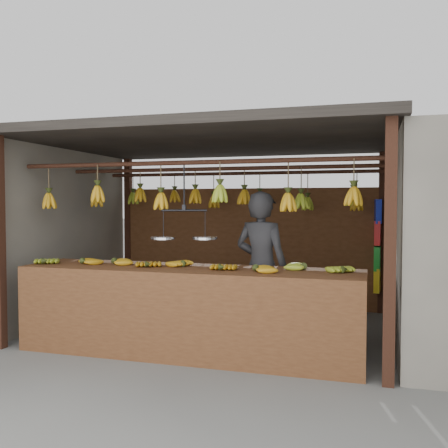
% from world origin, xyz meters
% --- Properties ---
extents(ground, '(80.00, 80.00, 0.00)m').
position_xyz_m(ground, '(0.00, 0.00, 0.00)').
color(ground, '#5B5B57').
extents(stall, '(4.30, 3.30, 2.40)m').
position_xyz_m(stall, '(0.00, 0.33, 1.97)').
color(stall, black).
rests_on(stall, ground).
extents(counter, '(3.57, 0.81, 0.96)m').
position_xyz_m(counter, '(0.03, -1.23, 0.71)').
color(counter, '#59331A').
rests_on(counter, ground).
extents(hanging_bananas, '(3.59, 2.24, 0.40)m').
position_xyz_m(hanging_bananas, '(-0.00, -0.00, 1.63)').
color(hanging_bananas, '#BB8314').
rests_on(hanging_bananas, ground).
extents(balance_scale, '(0.69, 0.38, 0.81)m').
position_xyz_m(balance_scale, '(-0.06, -1.00, 1.25)').
color(balance_scale, black).
rests_on(balance_scale, ground).
extents(vendor, '(0.71, 0.55, 1.71)m').
position_xyz_m(vendor, '(0.68, -0.52, 0.85)').
color(vendor, '#262628').
rests_on(vendor, ground).
extents(bag_bundles, '(0.08, 0.26, 1.31)m').
position_xyz_m(bag_bundles, '(1.94, 1.35, 0.97)').
color(bag_bundles, '#1426BF').
rests_on(bag_bundles, ground).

